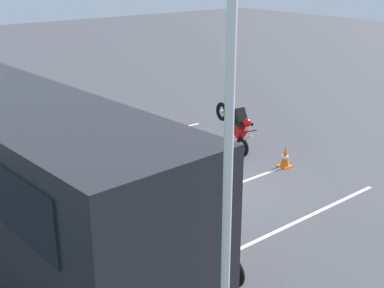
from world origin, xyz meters
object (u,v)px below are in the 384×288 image
at_px(spectator_left, 152,165).
at_px(flagpole, 223,284).
at_px(spectator_far_left, 175,182).
at_px(traffic_cone, 285,157).
at_px(stunt_motorcycle, 236,123).
at_px(parked_motorcycle_silver, 209,246).
at_px(spectator_centre, 118,153).
at_px(tour_bus, 12,169).

height_order(spectator_left, flagpole, flagpole).
relative_size(spectator_far_left, traffic_cone, 2.80).
height_order(stunt_motorcycle, flagpole, flagpole).
height_order(spectator_far_left, traffic_cone, spectator_far_left).
distance_m(parked_motorcycle_silver, flagpole, 5.31).
bearing_deg(flagpole, spectator_centre, -24.22).
bearing_deg(spectator_centre, tour_bus, 106.66).
relative_size(stunt_motorcycle, traffic_cone, 3.27).
xyz_separation_m(flagpole, traffic_cone, (6.29, -8.15, -2.61)).
bearing_deg(traffic_cone, parked_motorcycle_silver, 117.12).
bearing_deg(stunt_motorcycle, flagpole, 135.88).
bearing_deg(flagpole, stunt_motorcycle, -44.12).
relative_size(spectator_left, stunt_motorcycle, 0.87).
xyz_separation_m(spectator_centre, parked_motorcycle_silver, (-4.26, 0.56, -0.55)).
bearing_deg(spectator_far_left, flagpole, 146.95).
height_order(tour_bus, parked_motorcycle_silver, tour_bus).
xyz_separation_m(tour_bus, parked_motorcycle_silver, (-3.36, -2.45, -1.16)).
bearing_deg(spectator_far_left, spectator_centre, 0.36).
bearing_deg(flagpole, parked_motorcycle_silver, -39.35).
xyz_separation_m(parked_motorcycle_silver, traffic_cone, (2.64, -5.15, -0.18)).
xyz_separation_m(stunt_motorcycle, traffic_cone, (-1.77, -0.33, -0.66)).
distance_m(tour_bus, spectator_far_left, 3.44).
bearing_deg(parked_motorcycle_silver, spectator_centre, -7.51).
bearing_deg(spectator_centre, spectator_left, -174.16).
distance_m(tour_bus, traffic_cone, 7.75).
height_order(tour_bus, traffic_cone, tour_bus).
distance_m(spectator_left, traffic_cone, 4.52).
relative_size(spectator_centre, parked_motorcycle_silver, 0.84).
height_order(stunt_motorcycle, traffic_cone, stunt_motorcycle).
bearing_deg(stunt_motorcycle, parked_motorcycle_silver, 132.43).
xyz_separation_m(tour_bus, flagpole, (-7.01, 0.55, 1.26)).
distance_m(parked_motorcycle_silver, traffic_cone, 5.79).
bearing_deg(spectator_far_left, traffic_cone, -80.09).
bearing_deg(tour_bus, stunt_motorcycle, -81.78).
relative_size(tour_bus, stunt_motorcycle, 5.09).
relative_size(spectator_far_left, flagpole, 0.30).
bearing_deg(traffic_cone, stunt_motorcycle, 10.53).
distance_m(spectator_far_left, traffic_cone, 4.70).
distance_m(stunt_motorcycle, traffic_cone, 1.92).
height_order(parked_motorcycle_silver, traffic_cone, parked_motorcycle_silver).
height_order(tour_bus, flagpole, flagpole).
height_order(tour_bus, stunt_motorcycle, tour_bus).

